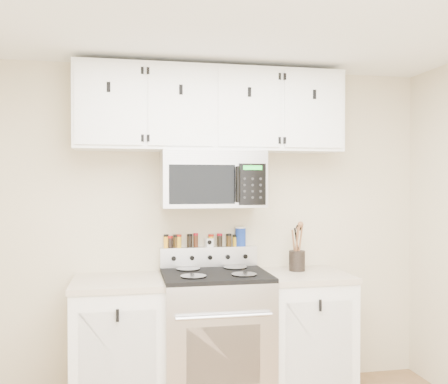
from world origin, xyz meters
name	(u,v)px	position (x,y,z in m)	size (l,w,h in m)	color
back_wall	(208,227)	(0.00, 1.75, 1.25)	(3.50, 0.01, 2.50)	beige
range	(215,336)	(0.00, 1.43, 0.49)	(0.76, 0.65, 1.10)	#B7B7BA
base_cabinet_left	(118,344)	(-0.69, 1.45, 0.46)	(0.64, 0.62, 0.92)	white
base_cabinet_right	(304,333)	(0.69, 1.45, 0.46)	(0.64, 0.62, 0.92)	white
microwave	(212,179)	(0.00, 1.55, 1.63)	(0.76, 0.44, 0.42)	#9E9EA3
upper_cabinets	(212,110)	(0.00, 1.58, 2.15)	(2.00, 0.35, 0.62)	white
utensil_crock	(297,259)	(0.66, 1.54, 1.01)	(0.12, 0.12, 0.36)	black
kitchen_timer	(209,243)	(0.00, 1.71, 1.13)	(0.06, 0.05, 0.07)	white
salt_canister	(240,236)	(0.25, 1.71, 1.18)	(0.08, 0.08, 0.15)	#163499
spice_jar_0	(166,241)	(-0.33, 1.71, 1.15)	(0.04, 0.04, 0.10)	orange
spice_jar_1	(170,242)	(-0.30, 1.71, 1.15)	(0.04, 0.04, 0.09)	black
spice_jar_2	(176,241)	(-0.26, 1.71, 1.15)	(0.04, 0.04, 0.10)	#3A260E
spice_jar_3	(179,241)	(-0.24, 1.71, 1.15)	(0.04, 0.04, 0.10)	gold
spice_jar_4	(190,241)	(-0.15, 1.71, 1.15)	(0.04, 0.04, 0.10)	black
spice_jar_5	(196,240)	(-0.10, 1.71, 1.16)	(0.04, 0.04, 0.11)	#431F10
spice_jar_6	(211,241)	(0.02, 1.71, 1.15)	(0.04, 0.04, 0.10)	gold
spice_jar_7	(220,240)	(0.09, 1.71, 1.15)	(0.04, 0.04, 0.10)	black
spice_jar_8	(229,240)	(0.16, 1.71, 1.15)	(0.04, 0.04, 0.10)	#39250D
spice_jar_9	(235,240)	(0.21, 1.71, 1.15)	(0.04, 0.04, 0.09)	#C09016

